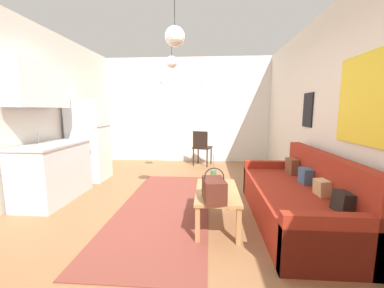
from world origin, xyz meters
name	(u,v)px	position (x,y,z in m)	size (l,w,h in m)	color
ground_plane	(165,217)	(0.00, 0.00, -0.05)	(4.98, 7.37, 0.10)	#8E603D
wall_back	(187,111)	(-0.01, 3.43, 1.38)	(4.58, 0.13, 2.78)	white
wall_right	(346,111)	(2.24, 0.00, 1.39)	(0.12, 6.97, 2.78)	silver
area_rug	(165,207)	(-0.04, 0.20, 0.01)	(1.26, 3.10, 0.01)	brown
couch	(299,200)	(1.73, -0.10, 0.28)	(0.89, 2.12, 0.88)	maroon
coffee_table	(217,195)	(0.69, -0.24, 0.38)	(0.51, 0.93, 0.44)	#B27F4C
bamboo_vase	(213,176)	(0.65, 0.07, 0.52)	(0.08, 0.08, 0.39)	#47704C
handbag	(214,189)	(0.65, -0.56, 0.56)	(0.27, 0.37, 0.36)	#512319
refrigerator	(89,140)	(-1.81, 1.50, 0.80)	(0.67, 0.61, 1.60)	white
kitchen_counter	(50,150)	(-1.86, 0.40, 0.79)	(0.62, 1.22, 2.09)	silver
accent_chair	(202,146)	(0.41, 2.84, 0.50)	(0.52, 0.51, 0.88)	black
pendant_lamp_near	(175,36)	(0.17, -0.05, 2.28)	(0.24, 0.24, 0.62)	black
pendant_lamp_far	(172,62)	(-0.09, 1.32, 2.25)	(0.21, 0.21, 0.64)	black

